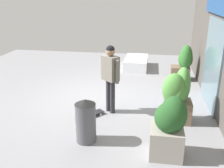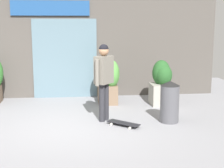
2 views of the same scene
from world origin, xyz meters
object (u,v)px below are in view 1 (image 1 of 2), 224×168
trash_bin (86,120)px  skateboard (90,115)px  skateboarder (110,72)px  planter_box_right (184,63)px  planter_box_left (169,126)px  planter_box_mid (178,95)px

trash_bin → skateboard: bearing=-170.3°
skateboard → trash_bin: 1.17m
skateboarder → planter_box_right: 3.67m
planter_box_left → planter_box_mid: 1.48m
planter_box_right → planter_box_mid: size_ratio=0.95×
planter_box_mid → trash_bin: (1.20, -1.93, -0.21)m
skateboarder → skateboard: bearing=-9.1°
skateboard → planter_box_right: (-3.34, 2.58, 0.56)m
skateboarder → planter_box_right: (-2.95, 2.13, -0.46)m
planter_box_left → planter_box_mid: (-1.45, 0.26, 0.06)m
skateboard → trash_bin: trash_bin is taller
trash_bin → planter_box_mid: bearing=121.8°
skateboarder → planter_box_left: size_ratio=1.44×
planter_box_left → planter_box_right: 4.73m
skateboard → planter_box_mid: 2.21m
skateboarder → planter_box_mid: size_ratio=1.31×
planter_box_mid → trash_bin: size_ratio=1.41×
planter_box_left → trash_bin: (-0.26, -1.66, -0.15)m
trash_bin → planter_box_left: bearing=81.2°
planter_box_mid → skateboard: bearing=-86.8°
skateboard → planter_box_right: size_ratio=0.56×
planter_box_left → planter_box_right: size_ratio=0.97×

